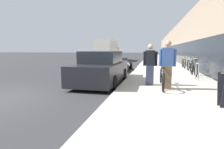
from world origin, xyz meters
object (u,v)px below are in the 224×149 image
(tandem_bicycle, at_px, (162,78))
(person_rider, at_px, (167,65))
(person_bystander, at_px, (150,65))
(cruiser_bike_middle, at_px, (190,65))
(cruiser_bike_nearest, at_px, (194,69))
(parked_sedan_curbside, at_px, (102,69))
(bike_rack_hoop, at_px, (197,70))
(vintage_roadster_curbside, at_px, (119,65))
(moving_truck, at_px, (107,50))
(cruiser_bike_farthest, at_px, (184,63))

(tandem_bicycle, distance_m, person_rider, 0.65)
(person_bystander, height_order, cruiser_bike_middle, person_bystander)
(cruiser_bike_nearest, xyz_separation_m, parked_sedan_curbside, (-4.77, -2.74, 0.17))
(person_bystander, distance_m, bike_rack_hoop, 2.94)
(vintage_roadster_curbside, distance_m, moving_truck, 13.73)
(bike_rack_hoop, distance_m, vintage_roadster_curbside, 6.39)
(person_bystander, relative_size, moving_truck, 0.24)
(person_rider, relative_size, bike_rack_hoop, 2.17)
(person_bystander, distance_m, cruiser_bike_nearest, 4.23)
(cruiser_bike_nearest, distance_m, cruiser_bike_middle, 2.29)
(person_rider, xyz_separation_m, bike_rack_hoop, (1.63, 2.45, -0.41))
(parked_sedan_curbside, xyz_separation_m, moving_truck, (-4.51, 18.42, 0.85))
(cruiser_bike_farthest, bearing_deg, parked_sedan_curbside, -123.37)
(moving_truck, bearing_deg, cruiser_bike_nearest, -59.38)
(person_bystander, xyz_separation_m, cruiser_bike_middle, (2.68, 5.69, -0.46))
(tandem_bicycle, bearing_deg, parked_sedan_curbside, 160.54)
(tandem_bicycle, height_order, cruiser_bike_middle, cruiser_bike_middle)
(cruiser_bike_farthest, xyz_separation_m, parked_sedan_curbside, (-4.99, -7.58, 0.18))
(cruiser_bike_middle, bearing_deg, moving_truck, 125.33)
(parked_sedan_curbside, xyz_separation_m, vintage_roadster_curbside, (-0.15, 5.45, -0.29))
(person_bystander, relative_size, parked_sedan_curbside, 0.38)
(person_rider, height_order, bike_rack_hoop, person_rider)
(person_rider, distance_m, cruiser_bike_nearest, 4.45)
(tandem_bicycle, distance_m, parked_sedan_curbside, 2.96)
(person_rider, relative_size, vintage_roadster_curbside, 0.44)
(cruiser_bike_nearest, height_order, cruiser_bike_farthest, cruiser_bike_nearest)
(parked_sedan_curbside, distance_m, moving_truck, 18.98)
(person_rider, xyz_separation_m, cruiser_bike_middle, (2.04, 6.31, -0.51))
(person_bystander, bearing_deg, vintage_roadster_curbside, 111.90)
(cruiser_bike_nearest, relative_size, cruiser_bike_middle, 0.97)
(vintage_roadster_curbside, bearing_deg, moving_truck, 108.57)
(person_bystander, bearing_deg, parked_sedan_curbside, 163.90)
(tandem_bicycle, height_order, person_rider, person_rider)
(person_bystander, xyz_separation_m, moving_truck, (-6.81, 19.08, 0.56))
(tandem_bicycle, xyz_separation_m, cruiser_bike_nearest, (1.98, 3.73, 0.04))
(person_bystander, bearing_deg, cruiser_bike_nearest, 54.13)
(moving_truck, bearing_deg, parked_sedan_curbside, -76.24)
(cruiser_bike_farthest, distance_m, vintage_roadster_curbside, 5.57)
(person_bystander, bearing_deg, moving_truck, 109.65)
(moving_truck, bearing_deg, person_rider, -69.28)
(cruiser_bike_farthest, height_order, parked_sedan_curbside, parked_sedan_curbside)
(bike_rack_hoop, bearing_deg, person_rider, -123.68)
(cruiser_bike_middle, bearing_deg, person_rider, -107.91)
(cruiser_bike_farthest, distance_m, moving_truck, 14.45)
(parked_sedan_curbside, bearing_deg, person_bystander, -16.10)
(bike_rack_hoop, relative_size, vintage_roadster_curbside, 0.20)
(bike_rack_hoop, height_order, moving_truck, moving_truck)
(person_bystander, distance_m, vintage_roadster_curbside, 6.61)
(cruiser_bike_middle, bearing_deg, person_bystander, -115.22)
(tandem_bicycle, height_order, moving_truck, moving_truck)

